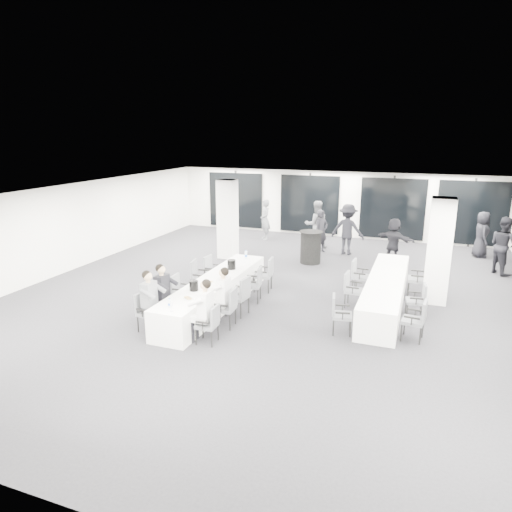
{
  "coord_description": "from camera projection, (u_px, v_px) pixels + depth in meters",
  "views": [
    {
      "loc": [
        3.75,
        -11.45,
        4.4
      ],
      "look_at": [
        -0.45,
        -0.2,
        1.13
      ],
      "focal_mm": 32.0,
      "sensor_mm": 36.0,
      "label": 1
    }
  ],
  "objects": [
    {
      "name": "plate_b",
      "position": [
        189.0,
        299.0,
        10.29
      ],
      "size": [
        0.22,
        0.22,
        0.03
      ],
      "color": "white",
      "rests_on": "banquet_table_main"
    },
    {
      "name": "room",
      "position": [
        315.0,
        240.0,
        13.11
      ],
      "size": [
        14.04,
        16.04,
        2.84
      ],
      "color": "black",
      "rests_on": "ground"
    },
    {
      "name": "standing_guest_f",
      "position": [
        394.0,
        237.0,
        15.76
      ],
      "size": [
        1.71,
        1.33,
        1.76
      ],
      "primitive_type": "imported",
      "rotation": [
        0.0,
        0.0,
        2.63
      ],
      "color": "black",
      "rests_on": "floor"
    },
    {
      "name": "column_left",
      "position": [
        228.0,
        219.0,
        16.24
      ],
      "size": [
        0.6,
        0.6,
        2.8
      ],
      "primitive_type": "cube",
      "color": "white",
      "rests_on": "floor"
    },
    {
      "name": "water_bottle_a",
      "position": [
        169.0,
        303.0,
        9.78
      ],
      "size": [
        0.06,
        0.06,
        0.2
      ],
      "primitive_type": "cylinder",
      "color": "silver",
      "rests_on": "banquet_table_main"
    },
    {
      "name": "wine_glass",
      "position": [
        172.0,
        305.0,
        9.55
      ],
      "size": [
        0.07,
        0.07,
        0.19
      ],
      "color": "silver",
      "rests_on": "banquet_table_main"
    },
    {
      "name": "chair_main_right_fourth",
      "position": [
        255.0,
        282.0,
        12.12
      ],
      "size": [
        0.56,
        0.6,
        0.96
      ],
      "rotation": [
        0.0,
        0.0,
        1.74
      ],
      "color": "#55575D",
      "rests_on": "floor"
    },
    {
      "name": "chair_main_left_fourth",
      "position": [
        199.0,
        275.0,
        12.69
      ],
      "size": [
        0.56,
        0.6,
        0.97
      ],
      "rotation": [
        0.0,
        0.0,
        -1.41
      ],
      "color": "#55575D",
      "rests_on": "floor"
    },
    {
      "name": "standing_guest_a",
      "position": [
        321.0,
        228.0,
        17.05
      ],
      "size": [
        0.82,
        0.85,
        1.83
      ],
      "primitive_type": "imported",
      "rotation": [
        0.0,
        0.0,
        0.96
      ],
      "color": "black",
      "rests_on": "floor"
    },
    {
      "name": "chair_main_left_far",
      "position": [
        212.0,
        269.0,
        13.42
      ],
      "size": [
        0.48,
        0.53,
        0.89
      ],
      "rotation": [
        0.0,
        0.0,
        -1.65
      ],
      "color": "#55575D",
      "rests_on": "floor"
    },
    {
      "name": "banquet_table_main",
      "position": [
        215.0,
        293.0,
        11.8
      ],
      "size": [
        0.9,
        5.0,
        0.75
      ],
      "primitive_type": "cube",
      "color": "white",
      "rests_on": "floor"
    },
    {
      "name": "chair_main_right_near",
      "position": [
        210.0,
        322.0,
        9.71
      ],
      "size": [
        0.45,
        0.5,
        0.86
      ],
      "rotation": [
        0.0,
        0.0,
        1.61
      ],
      "color": "#55575D",
      "rests_on": "floor"
    },
    {
      "name": "plate_a",
      "position": [
        187.0,
        297.0,
        10.39
      ],
      "size": [
        0.21,
        0.21,
        0.03
      ],
      "color": "white",
      "rests_on": "banquet_table_main"
    },
    {
      "name": "seated_guest_d",
      "position": [
        221.0,
        293.0,
        10.51
      ],
      "size": [
        0.5,
        0.38,
        1.44
      ],
      "rotation": [
        0.0,
        0.0,
        1.57
      ],
      "color": "white",
      "rests_on": "floor"
    },
    {
      "name": "chair_side_right_mid",
      "position": [
        419.0,
        298.0,
        11.09
      ],
      "size": [
        0.49,
        0.53,
        0.86
      ],
      "rotation": [
        0.0,
        0.0,
        1.7
      ],
      "color": "#55575D",
      "rests_on": "floor"
    },
    {
      "name": "chair_main_right_mid",
      "position": [
        240.0,
        294.0,
        11.2
      ],
      "size": [
        0.54,
        0.59,
        0.98
      ],
      "rotation": [
        0.0,
        0.0,
        1.47
      ],
      "color": "#55575D",
      "rests_on": "floor"
    },
    {
      "name": "standing_guest_e",
      "position": [
        482.0,
        231.0,
        16.42
      ],
      "size": [
        0.68,
        0.98,
        1.88
      ],
      "primitive_type": "imported",
      "rotation": [
        0.0,
        0.0,
        1.72
      ],
      "color": "black",
      "rests_on": "floor"
    },
    {
      "name": "cocktail_table",
      "position": [
        311.0,
        247.0,
        15.72
      ],
      "size": [
        0.8,
        0.8,
        1.12
      ],
      "color": "black",
      "rests_on": "floor"
    },
    {
      "name": "standing_guest_h",
      "position": [
        504.0,
        242.0,
        14.42
      ],
      "size": [
        1.07,
        1.18,
        2.1
      ],
      "primitive_type": "imported",
      "rotation": [
        0.0,
        0.0,
        2.15
      ],
      "color": "black",
      "rests_on": "floor"
    },
    {
      "name": "seated_guest_c",
      "position": [
        203.0,
        307.0,
        9.68
      ],
      "size": [
        0.5,
        0.38,
        1.44
      ],
      "rotation": [
        0.0,
        0.0,
        1.57
      ],
      "color": "white",
      "rests_on": "floor"
    },
    {
      "name": "chair_main_right_second",
      "position": [
        228.0,
        305.0,
        10.53
      ],
      "size": [
        0.5,
        0.55,
        0.94
      ],
      "rotation": [
        0.0,
        0.0,
        1.63
      ],
      "color": "#55575D",
      "rests_on": "floor"
    },
    {
      "name": "ice_bucket_near",
      "position": [
        194.0,
        286.0,
        10.84
      ],
      "size": [
        0.21,
        0.21,
        0.24
      ],
      "primitive_type": "cylinder",
      "color": "black",
      "rests_on": "banquet_table_main"
    },
    {
      "name": "plate_c",
      "position": [
        210.0,
        282.0,
        11.46
      ],
      "size": [
        0.2,
        0.2,
        0.03
      ],
      "color": "white",
      "rests_on": "banquet_table_main"
    },
    {
      "name": "chair_side_left_far",
      "position": [
        358.0,
        274.0,
        12.91
      ],
      "size": [
        0.49,
        0.54,
        0.92
      ],
      "rotation": [
        0.0,
        0.0,
        -1.62
      ],
      "color": "#55575D",
      "rests_on": "floor"
    },
    {
      "name": "chair_side_left_near",
      "position": [
        339.0,
        312.0,
        10.22
      ],
      "size": [
        0.52,
        0.55,
        0.89
      ],
      "rotation": [
        0.0,
        0.0,
        -1.39
      ],
      "color": "#55575D",
      "rests_on": "floor"
    },
    {
      "name": "standing_guest_c",
      "position": [
        348.0,
        226.0,
        16.74
      ],
      "size": [
        1.45,
        0.87,
        2.12
      ],
      "primitive_type": "imported",
      "rotation": [
        0.0,
        0.0,
        3.02
      ],
      "color": "black",
      "rests_on": "floor"
    },
    {
      "name": "standing_guest_g",
      "position": [
        265.0,
        217.0,
        19.13
      ],
      "size": [
        0.86,
        0.89,
        1.9
      ],
      "primitive_type": "imported",
      "rotation": [
        0.0,
        0.0,
        -0.94
      ],
      "color": "slate",
      "rests_on": "floor"
    },
    {
      "name": "seated_guest_b",
      "position": [
        165.0,
        290.0,
        10.71
      ],
      "size": [
        0.5,
        0.38,
        1.44
      ],
      "rotation": [
        0.0,
        0.0,
        -1.57
      ],
      "color": "black",
      "rests_on": "floor"
    },
    {
      "name": "chair_main_left_mid",
      "position": [
        180.0,
        289.0,
        11.72
      ],
      "size": [
        0.45,
        0.5,
        0.87
      ],
      "rotation": [
        0.0,
        0.0,
        -1.54
      ],
      "color": "#55575D",
      "rests_on": "floor"
    },
    {
      "name": "chair_side_right_near",
      "position": [
        417.0,
        318.0,
        9.84
      ],
      "size": [
        0.52,
        0.56,
        0.93
      ],
      "rotation": [
        0.0,
        0.0,
        1.45
      ],
      "color": "#55575D",
      "rests_on": "floor"
    },
    {
      "name": "chair_main_right_far",
      "position": [
        266.0,
        272.0,
        12.93
      ],
      "size": [
        0.54,
        0.59,
        0.97
      ],
      "rotation": [
        0.0,
        0.0,
        1.69
      ],
      "color": "#55575D",
      "rests_on": "floor"
    },
    {
      "name": "chair_side_left_mid",
      "position": [
        351.0,
        287.0,
        11.8
      ],
      "size": [
        0.49,
        0.54,
        0.91
      ],
      "rotation": [
        0.0,
        0.0,
        -1.63
      ],
      "color": "#55575D",
      "rests_on": "floor"
    },
    {
      "name": "column_right",
      "position": [
        439.0,
        251.0,
        11.89
      ],
      "size": [
        0.6,
        0.6,
        2.8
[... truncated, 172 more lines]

